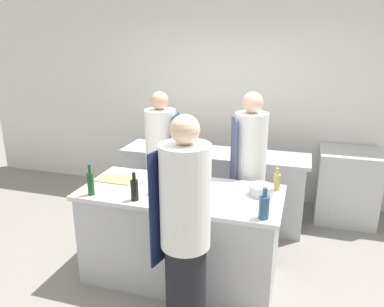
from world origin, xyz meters
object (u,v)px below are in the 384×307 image
at_px(cup, 200,189).
at_px(bowl_mixing_large, 261,190).
at_px(chef_at_prep_near, 185,235).
at_px(bowl_prep_small, 171,181).
at_px(bottle_water, 156,184).
at_px(bottle_olive_oil, 91,183).
at_px(bottle_sauce, 135,189).
at_px(oven_range, 347,185).
at_px(bottle_cooking_oil, 277,181).
at_px(bottle_vinegar, 181,195).
at_px(chef_at_stove, 162,165).
at_px(chef_at_pass_far, 249,174).
at_px(bottle_wine, 264,206).

bearing_deg(cup, bowl_mixing_large, 14.06).
bearing_deg(chef_at_prep_near, bowl_prep_small, 40.01).
bearing_deg(chef_at_prep_near, bottle_water, 51.68).
height_order(bottle_olive_oil, bottle_sauce, bottle_olive_oil).
xyz_separation_m(oven_range, bottle_cooking_oil, (-0.77, -1.48, 0.53)).
relative_size(bottle_vinegar, bowl_prep_small, 0.77).
bearing_deg(bowl_mixing_large, bottle_vinegar, -149.75).
xyz_separation_m(chef_at_stove, bottle_sauce, (0.17, -1.05, 0.15)).
distance_m(bottle_cooking_oil, cup, 0.71).
relative_size(bowl_mixing_large, cup, 2.30).
distance_m(oven_range, chef_at_stove, 2.34).
distance_m(chef_at_stove, bottle_water, 0.92).
xyz_separation_m(oven_range, chef_at_pass_far, (-1.08, -1.09, 0.42)).
xyz_separation_m(chef_at_prep_near, chef_at_pass_far, (0.24, 1.39, -0.01)).
height_order(oven_range, bottle_vinegar, bottle_vinegar).
height_order(chef_at_stove, bottle_sauce, chef_at_stove).
bearing_deg(bowl_mixing_large, bottle_olive_oil, -162.95).
xyz_separation_m(chef_at_stove, bottle_wine, (1.26, -1.06, 0.15)).
distance_m(chef_at_stove, bowl_mixing_large, 1.34).
relative_size(bottle_cooking_oil, bottle_sauce, 0.84).
distance_m(chef_at_pass_far, bottle_water, 1.06).
xyz_separation_m(chef_at_stove, bottle_water, (0.29, -0.86, 0.14)).
bearing_deg(bottle_olive_oil, chef_at_prep_near, -22.43).
height_order(chef_at_prep_near, bottle_wine, chef_at_prep_near).
relative_size(chef_at_pass_far, bottle_vinegar, 9.26).
xyz_separation_m(chef_at_prep_near, bottle_cooking_oil, (0.55, 1.00, 0.09)).
bearing_deg(chef_at_stove, bowl_prep_small, 22.44).
bearing_deg(cup, bottle_vinegar, -112.91).
bearing_deg(bowl_mixing_large, bottle_wine, -80.69).
height_order(oven_range, bottle_cooking_oil, bottle_cooking_oil).
bearing_deg(chef_at_stove, bottle_vinegar, 23.28).
relative_size(chef_at_pass_far, cup, 18.02).
bearing_deg(oven_range, bottle_sauce, -132.80).
height_order(bottle_olive_oil, bottle_water, bottle_olive_oil).
bearing_deg(bottle_olive_oil, bowl_mixing_large, 17.05).
bearing_deg(bottle_olive_oil, bottle_water, 20.21).
distance_m(bottle_sauce, bottle_water, 0.22).
bearing_deg(bowl_prep_small, chef_at_stove, 119.11).
height_order(bottle_water, bowl_mixing_large, bottle_water).
xyz_separation_m(bottle_cooking_oil, bottle_sauce, (-1.14, -0.58, 0.02)).
height_order(oven_range, bottle_olive_oil, bottle_olive_oil).
xyz_separation_m(chef_at_pass_far, bottle_cooking_oil, (0.31, -0.39, 0.11)).
bearing_deg(bottle_water, cup, 16.60).
relative_size(bottle_wine, bottle_water, 1.14).
bearing_deg(cup, bottle_cooking_oil, 23.31).
bearing_deg(bottle_water, chef_at_pass_far, 47.73).
relative_size(chef_at_prep_near, bottle_olive_oil, 6.24).
bearing_deg(bowl_mixing_large, chef_at_stove, 152.62).
relative_size(chef_at_stove, bowl_prep_small, 6.90).
bearing_deg(oven_range, bottle_cooking_oil, -117.39).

